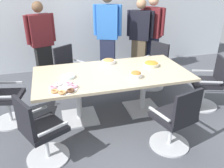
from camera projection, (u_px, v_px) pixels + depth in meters
name	position (u px, v px, depth m)	size (l,w,h in m)	color
ground_plane	(112.00, 113.00, 3.91)	(10.00, 10.00, 0.01)	#4C4F56
back_wall	(84.00, 10.00, 5.40)	(8.00, 0.10, 2.80)	silver
conference_table	(112.00, 80.00, 3.64)	(2.40, 1.20, 0.75)	#CCB793
office_chair_0	(70.00, 72.00, 4.49)	(0.75, 0.75, 0.91)	silver
office_chair_1	(4.00, 100.00, 3.50)	(0.64, 0.64, 0.91)	silver
office_chair_2	(41.00, 134.00, 2.74)	(0.73, 0.73, 0.91)	silver
office_chair_3	(175.00, 122.00, 2.96)	(0.66, 0.66, 0.91)	silver
office_chair_4	(208.00, 85.00, 3.96)	(0.69, 0.69, 0.91)	silver
office_chair_5	(154.00, 68.00, 4.72)	(0.72, 0.72, 0.91)	silver
person_standing_0	(42.00, 42.00, 4.75)	(0.61, 0.34, 1.69)	black
person_standing_1	(108.00, 34.00, 4.93)	(0.59, 0.37, 1.87)	#232842
person_standing_2	(140.00, 36.00, 5.21)	(0.55, 0.43, 1.70)	brown
person_standing_3	(151.00, 33.00, 5.33)	(0.44, 0.53, 1.76)	#232842
snack_bowl_chips_orange	(151.00, 64.00, 3.83)	(0.26, 0.26, 0.08)	beige
snack_bowl_cookies	(109.00, 61.00, 3.95)	(0.23, 0.23, 0.08)	white
snack_bowl_pretzels	(136.00, 75.00, 3.39)	(0.17, 0.17, 0.10)	white
donut_platter	(63.00, 88.00, 3.04)	(0.38, 0.38, 0.04)	white
plate_stack	(68.00, 77.00, 3.39)	(0.21, 0.21, 0.04)	white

